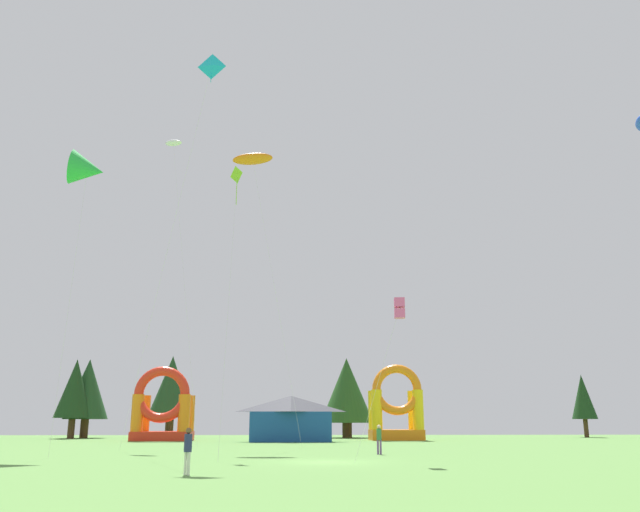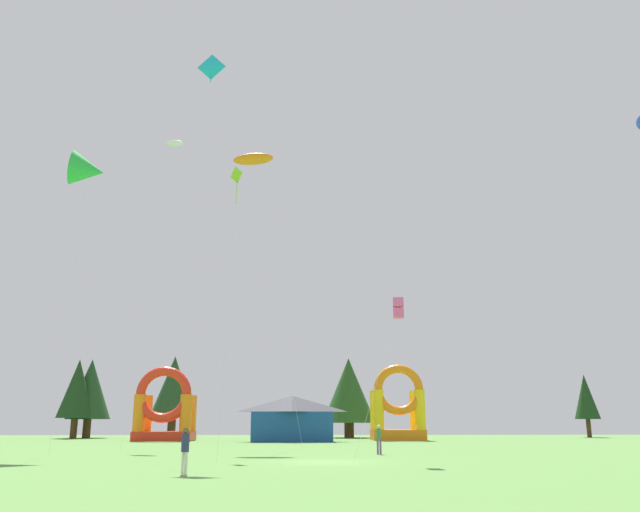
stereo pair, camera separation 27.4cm
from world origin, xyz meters
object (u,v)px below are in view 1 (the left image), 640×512
at_px(kite_pink_box, 399,308).
at_px(kite_cyan_diamond, 211,68).
at_px(inflatable_yellow_castle, 163,413).
at_px(festival_tent, 291,419).
at_px(kite_white_parafoil, 174,144).
at_px(kite_green_delta, 87,170).
at_px(kite_orange_parafoil, 253,159).
at_px(person_left_edge, 188,447).
at_px(person_near_camera, 379,437).
at_px(kite_lime_diamond, 238,179).
at_px(inflatable_blue_arch, 396,411).

bearing_deg(kite_pink_box, kite_cyan_diamond, 152.91).
bearing_deg(inflatable_yellow_castle, festival_tent, -13.76).
xyz_separation_m(kite_cyan_diamond, kite_white_parafoil, (-5.35, 15.99, 1.81)).
height_order(kite_green_delta, inflatable_yellow_castle, kite_green_delta).
xyz_separation_m(kite_green_delta, festival_tent, (13.86, 22.61, -16.24)).
xyz_separation_m(kite_orange_parafoil, person_left_edge, (-0.40, -24.35, -21.96)).
distance_m(kite_green_delta, inflatable_yellow_castle, 30.16).
height_order(kite_white_parafoil, person_near_camera, kite_white_parafoil).
relative_size(kite_lime_diamond, person_left_edge, 10.76).
bearing_deg(kite_lime_diamond, inflatable_blue_arch, 61.65).
bearing_deg(kite_pink_box, person_near_camera, 91.25).
distance_m(kite_white_parafoil, inflatable_yellow_castle, 26.83).
bearing_deg(inflatable_blue_arch, kite_white_parafoil, -147.19).
distance_m(kite_white_parafoil, inflatable_blue_arch, 34.64).
distance_m(person_near_camera, person_left_edge, 17.21).
relative_size(kite_pink_box, kite_lime_diamond, 0.44).
xyz_separation_m(kite_cyan_diamond, inflatable_yellow_castle, (-7.46, 29.07, -21.52)).
bearing_deg(inflatable_yellow_castle, person_left_edge, -77.60).
bearing_deg(festival_tent, inflatable_yellow_castle, 166.24).
distance_m(kite_green_delta, person_near_camera, 25.94).
bearing_deg(kite_orange_parafoil, kite_cyan_diamond, -99.82).
relative_size(kite_green_delta, inflatable_blue_arch, 2.59).
distance_m(kite_orange_parafoil, inflatable_yellow_castle, 28.19).
bearing_deg(person_near_camera, kite_lime_diamond, -176.23).
height_order(kite_cyan_diamond, person_left_edge, kite_cyan_diamond).
xyz_separation_m(kite_white_parafoil, person_near_camera, (16.16, -13.84, -25.05)).
xyz_separation_m(kite_orange_parafoil, person_near_camera, (8.74, -9.77, -21.96)).
bearing_deg(inflatable_yellow_castle, inflatable_blue_arch, 2.09).
relative_size(kite_lime_diamond, inflatable_yellow_castle, 2.54).
distance_m(kite_cyan_diamond, kite_white_parafoil, 16.96).
bearing_deg(person_left_edge, kite_white_parafoil, -37.00).
bearing_deg(inflatable_yellow_castle, kite_cyan_diamond, -75.61).
relative_size(person_near_camera, festival_tent, 0.22).
bearing_deg(kite_orange_parafoil, kite_green_delta, -140.65).
bearing_deg(person_left_edge, kite_lime_diamond, -51.09).
bearing_deg(kite_pink_box, person_left_edge, -143.79).
bearing_deg(kite_cyan_diamond, festival_tent, 78.18).
xyz_separation_m(person_near_camera, person_left_edge, (-9.14, -14.58, -0.00)).
height_order(kite_cyan_diamond, inflatable_yellow_castle, kite_cyan_diamond).
xyz_separation_m(kite_lime_diamond, festival_tent, (3.70, 22.97, -15.58)).
distance_m(kite_lime_diamond, person_left_edge, 22.71).
distance_m(kite_green_delta, person_left_edge, 25.52).
relative_size(kite_pink_box, inflatable_yellow_castle, 1.11).
relative_size(kite_pink_box, person_left_edge, 4.70).
xyz_separation_m(kite_green_delta, kite_orange_parafoil, (10.50, 8.61, 4.60)).
distance_m(kite_cyan_diamond, kite_lime_diamond, 7.37).
distance_m(kite_cyan_diamond, kite_pink_box, 20.79).
height_order(kite_white_parafoil, kite_orange_parafoil, kite_white_parafoil).
bearing_deg(kite_white_parafoil, person_near_camera, -40.58).
bearing_deg(kite_green_delta, person_near_camera, -3.46).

